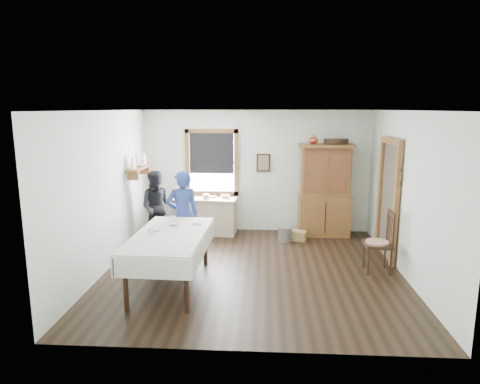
# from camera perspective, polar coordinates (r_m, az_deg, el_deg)

# --- Properties ---
(room) EXTENTS (5.01, 5.01, 2.70)m
(room) POSITION_cam_1_polar(r_m,az_deg,el_deg) (7.09, 1.78, -0.17)
(room) COLOR black
(room) RESTS_ON ground
(window) EXTENTS (1.18, 0.07, 1.48)m
(window) POSITION_cam_1_polar(r_m,az_deg,el_deg) (9.55, -3.79, 4.36)
(window) COLOR white
(window) RESTS_ON room
(doorway) EXTENTS (0.09, 1.14, 2.22)m
(doorway) POSITION_cam_1_polar(r_m,az_deg,el_deg) (8.27, 19.23, -0.48)
(doorway) COLOR #4A4334
(doorway) RESTS_ON room
(wall_shelf) EXTENTS (0.24, 1.00, 0.44)m
(wall_shelf) POSITION_cam_1_polar(r_m,az_deg,el_deg) (8.94, -13.30, 3.34)
(wall_shelf) COLOR brown
(wall_shelf) RESTS_ON room
(framed_picture) EXTENTS (0.30, 0.04, 0.40)m
(framed_picture) POSITION_cam_1_polar(r_m,az_deg,el_deg) (9.48, 3.14, 3.91)
(framed_picture) COLOR black
(framed_picture) RESTS_ON room
(rug_beater) EXTENTS (0.01, 0.27, 0.27)m
(rug_beater) POSITION_cam_1_polar(r_m,az_deg,el_deg) (7.66, 20.55, 2.78)
(rug_beater) COLOR black
(rug_beater) RESTS_ON room
(work_counter) EXTENTS (1.44, 0.64, 0.80)m
(work_counter) POSITION_cam_1_polar(r_m,az_deg,el_deg) (9.48, -4.69, -3.17)
(work_counter) COLOR #CBB98D
(work_counter) RESTS_ON room
(china_hutch) EXTENTS (1.17, 0.56, 1.99)m
(china_hutch) POSITION_cam_1_polar(r_m,az_deg,el_deg) (9.39, 11.24, 0.21)
(china_hutch) COLOR brown
(china_hutch) RESTS_ON room
(dining_table) EXTENTS (1.16, 2.12, 0.84)m
(dining_table) POSITION_cam_1_polar(r_m,az_deg,el_deg) (6.84, -9.24, -8.86)
(dining_table) COLOR silver
(dining_table) RESTS_ON room
(spindle_chair) EXTENTS (0.50, 0.50, 1.07)m
(spindle_chair) POSITION_cam_1_polar(r_m,az_deg,el_deg) (7.60, 17.92, -6.30)
(spindle_chair) COLOR black
(spindle_chair) RESTS_ON room
(pail) EXTENTS (0.30, 0.30, 0.30)m
(pail) POSITION_cam_1_polar(r_m,az_deg,el_deg) (9.03, 6.04, -5.59)
(pail) COLOR #909398
(pail) RESTS_ON room
(wicker_basket) EXTENTS (0.39, 0.32, 0.20)m
(wicker_basket) POSITION_cam_1_polar(r_m,az_deg,el_deg) (9.12, 7.72, -5.78)
(wicker_basket) COLOR #A5854B
(wicker_basket) RESTS_ON room
(woman_blue) EXTENTS (0.65, 0.55, 1.52)m
(woman_blue) POSITION_cam_1_polar(r_m,az_deg,el_deg) (7.88, -7.65, -3.49)
(woman_blue) COLOR navy
(woman_blue) RESTS_ON room
(figure_dark) EXTENTS (0.71, 0.57, 1.38)m
(figure_dark) POSITION_cam_1_polar(r_m,az_deg,el_deg) (8.93, -10.90, -2.32)
(figure_dark) COLOR black
(figure_dark) RESTS_ON room
(table_cup_a) EXTENTS (0.13, 0.13, 0.10)m
(table_cup_a) POSITION_cam_1_polar(r_m,az_deg,el_deg) (7.39, -8.99, -3.53)
(table_cup_a) COLOR white
(table_cup_a) RESTS_ON dining_table
(table_cup_b) EXTENTS (0.11, 0.11, 0.09)m
(table_cup_b) POSITION_cam_1_polar(r_m,az_deg,el_deg) (6.71, -11.76, -5.18)
(table_cup_b) COLOR white
(table_cup_b) RESTS_ON dining_table
(table_bowl) EXTENTS (0.21, 0.21, 0.05)m
(table_bowl) POSITION_cam_1_polar(r_m,az_deg,el_deg) (7.16, -8.76, -4.20)
(table_bowl) COLOR white
(table_bowl) RESTS_ON dining_table
(counter_book) EXTENTS (0.22, 0.27, 0.02)m
(counter_book) POSITION_cam_1_polar(r_m,az_deg,el_deg) (9.48, -4.41, -0.61)
(counter_book) COLOR #77624F
(counter_book) RESTS_ON work_counter
(counter_bowl) EXTENTS (0.23, 0.23, 0.07)m
(counter_bowl) POSITION_cam_1_polar(r_m,az_deg,el_deg) (9.38, -1.98, -0.57)
(counter_bowl) COLOR white
(counter_bowl) RESTS_ON work_counter
(shelf_bowl) EXTENTS (0.22, 0.22, 0.05)m
(shelf_bowl) POSITION_cam_1_polar(r_m,az_deg,el_deg) (8.95, -13.28, 3.51)
(shelf_bowl) COLOR white
(shelf_bowl) RESTS_ON wall_shelf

